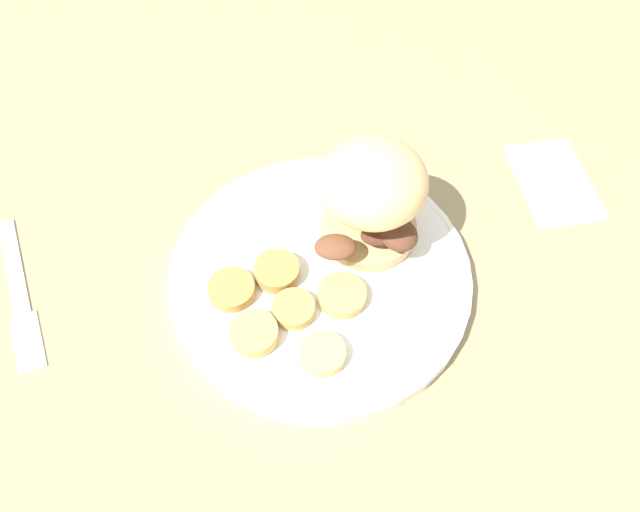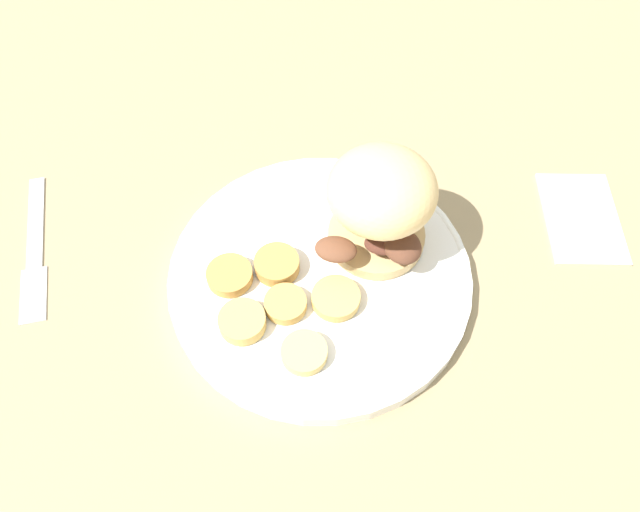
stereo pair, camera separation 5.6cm
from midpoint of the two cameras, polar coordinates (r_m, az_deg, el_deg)
ground_plane at (r=0.59m, az=-2.68°, el=-2.48°), size 4.00×4.00×0.00m
dinner_plate at (r=0.58m, az=-2.72°, el=-1.98°), size 0.28×0.28×0.02m
sandwich at (r=0.55m, az=1.98°, el=5.48°), size 0.10×0.11×0.11m
potato_round_0 at (r=0.55m, az=-5.32°, el=-5.06°), size 0.04×0.04×0.01m
potato_round_1 at (r=0.57m, az=-10.94°, el=-2.89°), size 0.04×0.04×0.01m
potato_round_2 at (r=0.53m, az=-2.78°, el=-9.15°), size 0.04×0.04×0.01m
potato_round_3 at (r=0.57m, az=-6.75°, el=-1.61°), size 0.04×0.04×0.01m
potato_round_4 at (r=0.55m, az=-8.95°, el=-7.24°), size 0.04×0.04×0.01m
potato_round_5 at (r=0.56m, az=-0.82°, el=-3.84°), size 0.04×0.04×0.01m
fork at (r=0.66m, az=-28.05°, el=-3.23°), size 0.18×0.04×0.00m
napkin at (r=0.70m, az=18.56°, el=6.34°), size 0.12×0.09×0.01m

